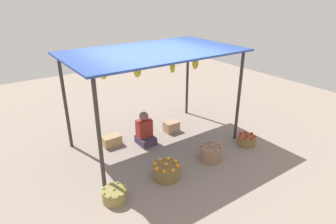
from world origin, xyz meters
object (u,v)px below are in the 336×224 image
basket_potatoes (211,153)px  wooden_crate_near_vendor (171,127)px  vendor_person (145,132)px  basket_limes (114,195)px  wooden_crate_stacked_rear (112,141)px  basket_red_tomatoes (246,140)px  basket_oranges (166,171)px

basket_potatoes → wooden_crate_near_vendor: bearing=87.1°
vendor_person → basket_limes: vendor_person is taller
vendor_person → wooden_crate_stacked_rear: bearing=152.9°
basket_potatoes → wooden_crate_near_vendor: size_ratio=1.33×
wooden_crate_near_vendor → basket_red_tomatoes: bearing=-56.1°
basket_oranges → basket_limes: bearing=-177.8°
vendor_person → basket_red_tomatoes: (1.88, -1.38, -0.19)m
vendor_person → basket_potatoes: size_ratio=1.67×
basket_limes → basket_red_tomatoes: basket_red_tomatoes is taller
vendor_person → wooden_crate_stacked_rear: size_ratio=1.90×
basket_limes → basket_potatoes: (2.20, 0.03, 0.04)m
basket_limes → wooden_crate_near_vendor: bearing=34.1°
vendor_person → basket_red_tomatoes: size_ratio=1.91×
basket_limes → basket_potatoes: basket_potatoes is taller
vendor_person → basket_oranges: vendor_person is taller
basket_oranges → wooden_crate_near_vendor: bearing=51.7°
basket_oranges → basket_red_tomatoes: 2.21m
basket_potatoes → wooden_crate_near_vendor: (0.08, 1.52, -0.02)m
vendor_person → basket_potatoes: vendor_person is taller
wooden_crate_stacked_rear → basket_limes: bearing=-113.3°
basket_potatoes → wooden_crate_stacked_rear: (-1.45, 1.72, -0.04)m
basket_limes → wooden_crate_stacked_rear: 1.90m
vendor_person → wooden_crate_near_vendor: size_ratio=2.21×
basket_red_tomatoes → basket_oranges: bearing=179.4°
basket_potatoes → basket_oranges: bearing=179.3°
basket_limes → basket_potatoes: size_ratio=0.89×
wooden_crate_near_vendor → basket_potatoes: bearing=-92.9°
wooden_crate_near_vendor → basket_oranges: bearing=-128.3°
basket_red_tomatoes → wooden_crate_stacked_rear: bearing=145.9°
vendor_person → basket_limes: bearing=-135.5°
basket_limes → wooden_crate_stacked_rear: (0.75, 1.75, 0.01)m
wooden_crate_stacked_rear → basket_red_tomatoes: bearing=-34.1°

